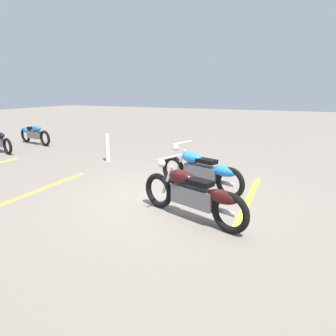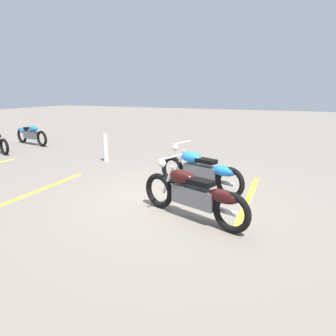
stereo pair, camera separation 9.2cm
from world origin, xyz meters
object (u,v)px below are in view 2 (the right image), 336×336
Objects in this scene: motorcycle_row_far_left at (30,134)px; bollard_post at (106,148)px; motorcycle_dark_foreground at (195,194)px; motorcycle_bright_foreground at (201,171)px.

bollard_post is at bearing -3.85° from motorcycle_row_far_left.
bollard_post is (-4.63, 1.29, 0.00)m from motorcycle_row_far_left.
motorcycle_dark_foreground is 1.04× the size of motorcycle_row_far_left.
motorcycle_row_far_left is 4.80m from bollard_post.
motorcycle_dark_foreground is at bearing -14.90° from motorcycle_row_far_left.
motorcycle_bright_foreground is 2.50× the size of bollard_post.
motorcycle_row_far_left is at bearing -0.75° from motorcycle_bright_foreground.
motorcycle_row_far_left is 2.41× the size of bollard_post.
bollard_post is at bearing -4.66° from motorcycle_bright_foreground.
bollard_post is (3.60, -1.50, -0.03)m from motorcycle_bright_foreground.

